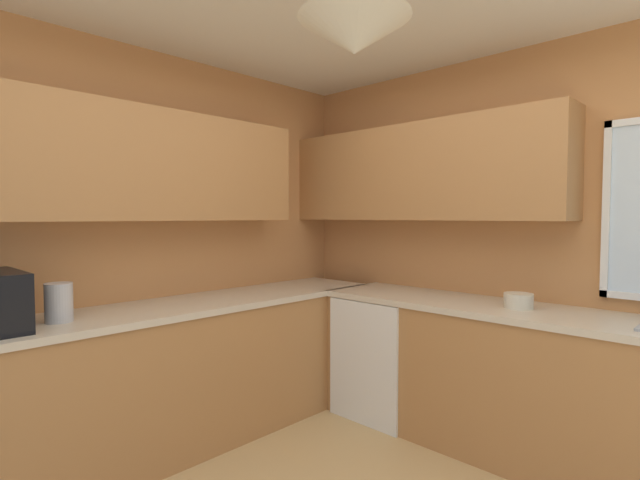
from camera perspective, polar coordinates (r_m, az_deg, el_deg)
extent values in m
cube|color=#C6844C|center=(3.46, 23.83, -0.41)|extent=(3.84, 0.06, 2.59)
cube|color=#C6844C|center=(3.40, -21.13, -0.41)|extent=(0.06, 3.70, 2.59)
cube|color=white|center=(3.28, 31.20, 3.13)|extent=(0.04, 0.04, 1.04)
cube|color=#AD7542|center=(3.16, -23.16, 8.49)|extent=(0.32, 2.51, 0.70)
cube|color=#AD7542|center=(3.64, 11.45, 7.88)|extent=(2.19, 0.32, 0.70)
cone|color=silver|center=(1.98, 4.15, 23.31)|extent=(0.44, 0.44, 0.14)
cube|color=#AD7542|center=(3.26, -18.24, -15.86)|extent=(0.62, 3.28, 0.88)
cube|color=beige|center=(3.15, -18.37, -7.90)|extent=(0.65, 3.31, 0.04)
cube|color=#AD7542|center=(3.24, 24.97, -16.13)|extent=(2.90, 0.62, 0.88)
cube|color=beige|center=(3.12, 25.15, -8.12)|extent=(2.93, 0.65, 0.04)
cube|color=white|center=(3.70, 8.00, -13.52)|extent=(0.60, 0.60, 0.87)
cylinder|color=#B7B7BC|center=(2.88, -28.91, -6.59)|extent=(0.14, 0.14, 0.21)
cylinder|color=beige|center=(3.15, 22.76, -6.75)|extent=(0.17, 0.17, 0.09)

